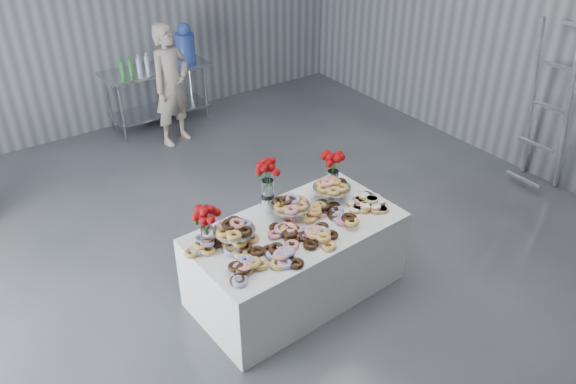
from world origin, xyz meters
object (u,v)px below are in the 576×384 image
(prep_table, at_px, (157,86))
(person, at_px, (171,85))
(stepladder, at_px, (549,107))
(water_jug, at_px, (185,44))
(display_table, at_px, (296,260))

(prep_table, relative_size, person, 0.90)
(prep_table, bearing_deg, stepladder, -54.06)
(water_jug, distance_m, stepladder, 4.92)
(display_table, distance_m, prep_table, 4.15)
(stepladder, bearing_deg, prep_table, 125.94)
(water_jug, relative_size, stepladder, 0.27)
(person, bearing_deg, display_table, -115.86)
(display_table, distance_m, water_jug, 4.30)
(water_jug, distance_m, person, 0.85)
(prep_table, relative_size, stepladder, 0.73)
(display_table, xyz_separation_m, water_jug, (0.98, 4.11, 0.77))
(display_table, bearing_deg, stepladder, -1.48)
(display_table, distance_m, person, 3.58)
(display_table, xyz_separation_m, person, (0.46, 3.52, 0.46))
(prep_table, distance_m, person, 0.63)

